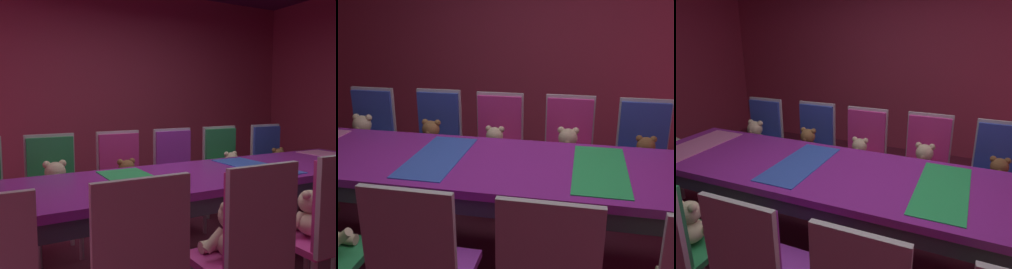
{
  "view_description": "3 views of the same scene",
  "coord_description": "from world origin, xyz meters",
  "views": [
    {
      "loc": [
        2.16,
        -1.42,
        1.29
      ],
      "look_at": [
        -0.07,
        -0.24,
        1.03
      ],
      "focal_mm": 38.1,
      "sensor_mm": 36.0,
      "label": 1
    },
    {
      "loc": [
        -2.2,
        -0.4,
        1.65
      ],
      "look_at": [
        -0.04,
        0.05,
        0.94
      ],
      "focal_mm": 40.88,
      "sensor_mm": 36.0,
      "label": 2
    },
    {
      "loc": [
        -1.86,
        -0.63,
        1.69
      ],
      "look_at": [
        0.15,
        0.22,
        0.97
      ],
      "focal_mm": 33.23,
      "sensor_mm": 36.0,
      "label": 3
    }
  ],
  "objects": [
    {
      "name": "wall_right",
      "position": [
        2.6,
        0.0,
        1.4
      ],
      "size": [
        0.12,
        6.4,
        2.8
      ],
      "primitive_type": "cube",
      "color": "#99334C",
      "rests_on": "ground_plane"
    },
    {
      "name": "chair_right_2",
      "position": [
        0.88,
        -0.29,
        0.6
      ],
      "size": [
        0.42,
        0.41,
        0.98
      ],
      "rotation": [
        0.0,
        0.0,
        3.14
      ],
      "color": "#CC338C",
      "rests_on": "ground_plane"
    },
    {
      "name": "chair_right_1",
      "position": [
        0.86,
        -0.89,
        0.6
      ],
      "size": [
        0.42,
        0.41,
        0.98
      ],
      "rotation": [
        0.0,
        0.0,
        3.14
      ],
      "color": "#2D47B2",
      "rests_on": "ground_plane"
    },
    {
      "name": "teddy_right_1",
      "position": [
        0.72,
        -0.89,
        0.58
      ],
      "size": [
        0.23,
        0.3,
        0.28
      ],
      "rotation": [
        0.0,
        0.0,
        3.14
      ],
      "color": "brown",
      "rests_on": "chair_right_1"
    },
    {
      "name": "teddy_right_2",
      "position": [
        0.73,
        -0.29,
        0.59
      ],
      "size": [
        0.25,
        0.33,
        0.31
      ],
      "rotation": [
        0.0,
        0.0,
        3.14
      ],
      "color": "beige",
      "rests_on": "chair_right_2"
    },
    {
      "name": "chair_right_4",
      "position": [
        0.88,
        0.88,
        0.6
      ],
      "size": [
        0.42,
        0.41,
        0.98
      ],
      "rotation": [
        0.0,
        0.0,
        3.14
      ],
      "color": "#2D47B2",
      "rests_on": "ground_plane"
    },
    {
      "name": "banquet_table",
      "position": [
        0.0,
        0.0,
        0.66
      ],
      "size": [
        0.9,
        3.66,
        0.75
      ],
      "color": "purple",
      "rests_on": "ground_plane"
    },
    {
      "name": "chair_right_3",
      "position": [
        0.86,
        0.31,
        0.6
      ],
      "size": [
        0.42,
        0.41,
        0.98
      ],
      "rotation": [
        0.0,
        0.0,
        3.14
      ],
      "color": "#CC338C",
      "rests_on": "ground_plane"
    },
    {
      "name": "teddy_right_3",
      "position": [
        0.71,
        0.31,
        0.58
      ],
      "size": [
        0.24,
        0.3,
        0.29
      ],
      "rotation": [
        0.0,
        0.0,
        3.14
      ],
      "color": "beige",
      "rests_on": "chair_right_3"
    },
    {
      "name": "ground_plane",
      "position": [
        0.0,
        0.0,
        0.0
      ],
      "size": [
        7.9,
        7.9,
        0.0
      ],
      "primitive_type": "plane",
      "color": "#591E33"
    },
    {
      "name": "teddy_right_5",
      "position": [
        0.7,
        1.51,
        0.6
      ],
      "size": [
        0.27,
        0.34,
        0.33
      ],
      "rotation": [
        0.0,
        0.0,
        3.14
      ],
      "color": "beige",
      "rests_on": "chair_right_5"
    },
    {
      "name": "teddy_right_4",
      "position": [
        0.74,
        0.88,
        0.59
      ],
      "size": [
        0.25,
        0.32,
        0.3
      ],
      "rotation": [
        0.0,
        0.0,
        3.14
      ],
      "color": "olive",
      "rests_on": "chair_right_4"
    },
    {
      "name": "chair_left_3",
      "position": [
        -0.87,
        0.28,
        0.6
      ],
      "size": [
        0.42,
        0.41,
        0.98
      ],
      "color": "purple",
      "rests_on": "ground_plane"
    },
    {
      "name": "chair_right_5",
      "position": [
        0.84,
        1.51,
        0.6
      ],
      "size": [
        0.42,
        0.41,
        0.98
      ],
      "rotation": [
        0.0,
        0.0,
        3.14
      ],
      "color": "#2D47B2",
      "rests_on": "ground_plane"
    },
    {
      "name": "teddy_left_4",
      "position": [
        -0.73,
        0.86,
        0.58
      ],
      "size": [
        0.23,
        0.3,
        0.28
      ],
      "color": "beige",
      "rests_on": "chair_left_4"
    }
  ]
}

